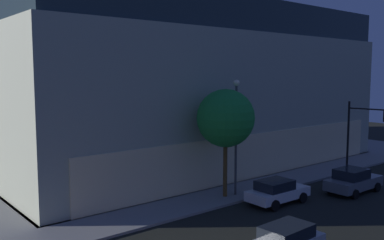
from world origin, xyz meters
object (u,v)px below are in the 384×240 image
object	(u,v)px
traffic_light_far_corner	(362,126)
sidewalk_tree	(226,118)
street_lamp_sidewalk	(236,123)
modern_building	(155,86)
car_white	(277,191)
car_grey	(353,181)

from	to	relation	value
traffic_light_far_corner	sidewalk_tree	bearing A→B (deg)	171.98
traffic_light_far_corner	street_lamp_sidewalk	xyz separation A→B (m)	(-13.02, 1.79, 1.08)
traffic_light_far_corner	modern_building	bearing A→B (deg)	114.14
street_lamp_sidewalk	sidewalk_tree	world-z (taller)	street_lamp_sidewalk
car_white	traffic_light_far_corner	bearing A→B (deg)	4.74
modern_building	street_lamp_sidewalk	bearing A→B (deg)	-106.30
modern_building	car_white	size ratio (longest dim) A/B	7.98
street_lamp_sidewalk	car_grey	xyz separation A→B (m)	(7.10, -4.51, -4.19)
modern_building	sidewalk_tree	distance (m)	17.35
street_lamp_sidewalk	sidewalk_tree	size ratio (longest dim) A/B	1.08
sidewalk_tree	car_white	xyz separation A→B (m)	(1.76, -2.95, -4.57)
modern_building	car_grey	size ratio (longest dim) A/B	7.52
modern_building	street_lamp_sidewalk	world-z (taller)	modern_building
traffic_light_far_corner	street_lamp_sidewalk	size ratio (longest dim) A/B	0.75
traffic_light_far_corner	car_white	world-z (taller)	traffic_light_far_corner
sidewalk_tree	car_white	distance (m)	5.72
street_lamp_sidewalk	modern_building	bearing A→B (deg)	73.70
traffic_light_far_corner	sidewalk_tree	world-z (taller)	sidewalk_tree
car_white	car_grey	distance (m)	6.39
traffic_light_far_corner	car_grey	world-z (taller)	traffic_light_far_corner
modern_building	sidewalk_tree	world-z (taller)	modern_building
sidewalk_tree	car_white	world-z (taller)	sidewalk_tree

